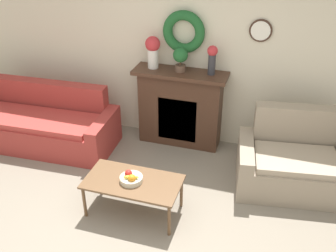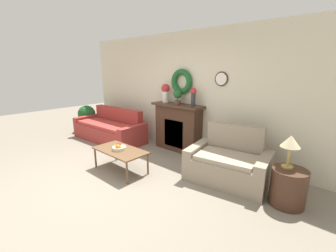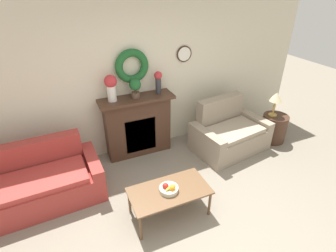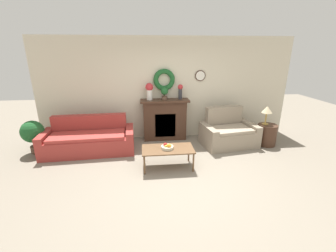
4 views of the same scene
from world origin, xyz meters
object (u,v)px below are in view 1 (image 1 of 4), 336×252
(vase_on_mantel_right, at_px, (212,58))
(potted_plant_on_mantel, at_px, (180,57))
(fireplace, at_px, (180,107))
(fruit_bowl, at_px, (131,178))
(loveseat_right, at_px, (293,163))
(vase_on_mantel_left, at_px, (153,50))
(couch_left, at_px, (43,124))
(coffee_table, at_px, (133,184))

(vase_on_mantel_right, xyz_separation_m, potted_plant_on_mantel, (-0.42, -0.02, -0.03))
(fireplace, height_order, potted_plant_on_mantel, potted_plant_on_mantel)
(fireplace, xyz_separation_m, fruit_bowl, (-0.10, -1.62, -0.09))
(fruit_bowl, distance_m, vase_on_mantel_right, 1.91)
(fireplace, distance_m, potted_plant_on_mantel, 0.75)
(loveseat_right, bearing_deg, fruit_bowl, -156.58)
(vase_on_mantel_left, bearing_deg, couch_left, -157.88)
(couch_left, height_order, loveseat_right, loveseat_right)
(couch_left, xyz_separation_m, loveseat_right, (3.49, 0.04, 0.02))
(couch_left, relative_size, coffee_table, 2.03)
(vase_on_mantel_right, bearing_deg, vase_on_mantel_left, 180.00)
(coffee_table, relative_size, potted_plant_on_mantel, 3.23)
(couch_left, xyz_separation_m, coffee_table, (1.80, -1.00, 0.09))
(vase_on_mantel_left, height_order, vase_on_mantel_right, vase_on_mantel_left)
(couch_left, bearing_deg, coffee_table, -31.56)
(coffee_table, distance_m, vase_on_mantel_right, 1.94)
(coffee_table, distance_m, fruit_bowl, 0.09)
(couch_left, height_order, vase_on_mantel_right, vase_on_mantel_right)
(fireplace, height_order, vase_on_mantel_right, vase_on_mantel_right)
(loveseat_right, bearing_deg, vase_on_mantel_left, 155.70)
(coffee_table, xyz_separation_m, fruit_bowl, (-0.01, -0.01, 0.08))
(loveseat_right, xyz_separation_m, potted_plant_on_mantel, (-1.60, 0.54, 1.00))
(couch_left, relative_size, potted_plant_on_mantel, 6.56)
(fruit_bowl, bearing_deg, couch_left, 150.45)
(loveseat_right, height_order, potted_plant_on_mantel, potted_plant_on_mantel)
(vase_on_mantel_left, bearing_deg, vase_on_mantel_right, 0.00)
(fireplace, relative_size, vase_on_mantel_right, 3.29)
(loveseat_right, height_order, coffee_table, loveseat_right)
(coffee_table, bearing_deg, loveseat_right, 31.75)
(fireplace, distance_m, vase_on_mantel_right, 0.88)
(coffee_table, bearing_deg, fireplace, 86.77)
(vase_on_mantel_left, relative_size, potted_plant_on_mantel, 1.33)
(fireplace, relative_size, couch_left, 0.60)
(fruit_bowl, xyz_separation_m, vase_on_mantel_left, (-0.29, 1.62, 0.89))
(loveseat_right, distance_m, potted_plant_on_mantel, 1.96)
(coffee_table, xyz_separation_m, vase_on_mantel_right, (0.50, 1.61, 0.95))
(loveseat_right, xyz_separation_m, fruit_bowl, (-1.70, -1.06, 0.16))
(potted_plant_on_mantel, bearing_deg, vase_on_mantel_right, 2.74)
(couch_left, bearing_deg, potted_plant_on_mantel, 14.78)
(vase_on_mantel_left, height_order, potted_plant_on_mantel, vase_on_mantel_left)
(fireplace, bearing_deg, vase_on_mantel_right, 0.76)
(fireplace, xyz_separation_m, coffee_table, (-0.09, -1.60, -0.17))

